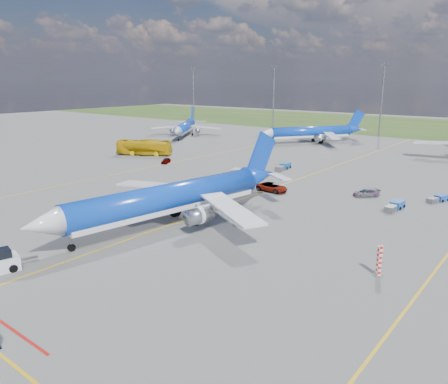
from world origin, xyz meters
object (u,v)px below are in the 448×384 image
Objects in this scene: main_airliner at (170,225)px; service_car_a at (166,161)px; bg_jet_nw at (185,136)px; baggage_tug_c at (283,167)px; warning_post at (379,261)px; bg_jet_nnw at (310,143)px; baggage_tug_w at (395,206)px; apron_bus at (144,147)px; service_car_c at (366,193)px; baggage_tug_e at (439,199)px; service_car_b at (272,187)px.

main_airliner is 42.10m from service_car_a.
bg_jet_nw is 58.33m from baggage_tug_c.
bg_jet_nnw is (-46.52, 75.44, -1.50)m from warning_post.
warning_post is 23.63m from baggage_tug_w.
apron_bus is at bearing -95.78° from bg_jet_nw.
apron_bus is at bearing -137.80° from service_car_c.
baggage_tug_w is (20.24, 24.59, 0.51)m from main_airliner.
baggage_tug_w is 1.11× the size of baggage_tug_e.
warning_post is 106.08m from bg_jet_nw.
warning_post is at bearing 12.56° from main_airliner.
baggage_tug_e is (-1.89, 31.12, -1.05)m from warning_post.
service_car_c is (-11.57, 27.27, -0.91)m from warning_post.
service_car_b reaches higher than baggage_tug_c.
bg_jet_nw is 5.92× the size of baggage_tug_c.
apron_bus is 36.15m from baggage_tug_c.
service_car_b is 0.94× the size of baggage_tug_c.
bg_jet_nnw reaches higher than service_car_a.
service_car_a is 54.76m from baggage_tug_e.
service_car_a is at bearing -166.79° from baggage_tug_c.
baggage_tug_c is 1.27× the size of baggage_tug_e.
apron_bus is 3.93× the size of service_car_a.
main_airliner reaches higher than bg_jet_nw.
apron_bus is (-68.42, 31.60, 0.36)m from warning_post.
warning_post is 0.23× the size of apron_bus.
bg_jet_nw is at bearing 178.44° from baggage_tug_e.
main_airliner is 40.71m from baggage_tug_e.
baggage_tug_c is 31.52m from baggage_tug_e.
baggage_tug_w is at bearing 9.73° from service_car_c.
bg_jet_nnw is (38.42, 11.91, 0.00)m from bg_jet_nw.
service_car_b is 1.08× the size of baggage_tug_w.
bg_jet_nw is 0.85× the size of main_airliner.
main_airliner is 8.00× the size of baggage_tug_w.
service_car_c is at bearing 113.00° from warning_post.
bg_jet_nw is at bearing -159.75° from service_car_c.
bg_jet_nw is 0.96× the size of bg_jet_nnw.
warning_post is at bearing -58.76° from baggage_tug_c.
baggage_tug_e is at bearing 93.47° from warning_post.
baggage_tug_c is (-21.19, 10.18, -0.02)m from service_car_c.
main_airliner is 2.93× the size of apron_bus.
bg_jet_nnw is 0.88× the size of main_airliner.
main_airliner reaches higher than baggage_tug_w.
service_car_c is 10.43m from baggage_tug_e.
apron_bus is 2.52× the size of service_car_b.
bg_jet_nw is 81.83m from service_car_c.
main_airliner is at bearing -81.00° from bg_jet_nw.
warning_post reaches higher than service_car_c.
bg_jet_nw reaches higher than service_car_b.
service_car_b reaches higher than baggage_tug_e.
service_car_b is 1.29× the size of service_car_c.
baggage_tug_e is at bearing 62.56° from main_airliner.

